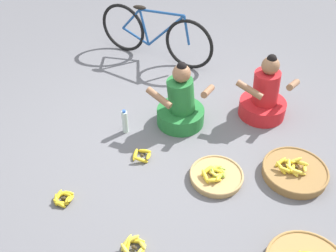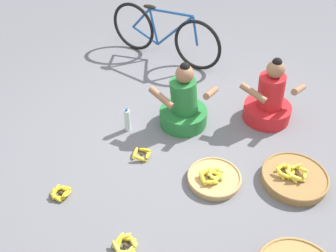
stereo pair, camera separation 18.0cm
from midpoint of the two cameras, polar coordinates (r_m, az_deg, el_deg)
The scene contains 10 objects.
ground_plane at distance 3.99m, azimuth 2.31°, elevation -2.13°, with size 10.00×10.00×0.00m, color slate.
vendor_woman_front at distance 4.05m, azimuth 3.66°, elevation 3.09°, with size 0.65×0.55×0.77m.
vendor_woman_behind at distance 4.28m, azimuth 16.22°, elevation 3.66°, with size 0.67×0.54×0.77m.
bicycle_leaning at distance 5.20m, azimuth 0.37°, elevation 13.64°, with size 1.68×0.38×0.73m.
banana_basket_mid_left at distance 3.59m, azimuth 8.40°, elevation -7.79°, with size 0.51×0.51×0.13m.
banana_basket_front_center at distance 3.76m, azimuth 19.87°, elevation -7.36°, with size 0.62×0.62×0.17m.
loose_bananas_near_bicycle at distance 3.79m, azimuth -2.62°, elevation -4.30°, with size 0.19×0.19×0.09m.
loose_bananas_front_left at distance 3.56m, azimuth -14.54°, elevation -9.76°, with size 0.20×0.19×0.09m.
loose_bananas_back_right at distance 3.15m, azimuth -4.79°, elevation -17.56°, with size 0.23×0.23×0.09m.
water_bottle at distance 4.04m, azimuth -4.91°, elevation 0.89°, with size 0.06×0.06×0.29m.
Camera 2 is at (0.98, -2.78, 2.68)m, focal length 40.31 mm.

